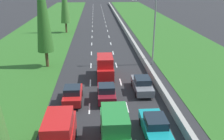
{
  "coord_description": "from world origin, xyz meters",
  "views": [
    {
      "loc": [
        -1.03,
        0.76,
        11.28
      ],
      "look_at": [
        1.0,
        30.62,
        0.17
      ],
      "focal_mm": 39.61,
      "sensor_mm": 36.0,
      "label": 1
    }
  ],
  "objects": [
    {
      "name": "teal_sedan_right_lane",
      "position": [
        3.29,
        16.49,
        0.81
      ],
      "size": [
        1.82,
        4.5,
        1.64
      ],
      "color": "teal",
      "rests_on": "ground"
    },
    {
      "name": "poplar_tree_second",
      "position": [
        -7.65,
        33.03,
        8.47
      ],
      "size": [
        2.17,
        2.17,
        14.82
      ],
      "color": "#4C3823",
      "rests_on": "ground"
    },
    {
      "name": "red_van_centre_lane",
      "position": [
        0.01,
        28.37,
        1.4
      ],
      "size": [
        1.96,
        4.9,
        2.82
      ],
      "color": "red",
      "rests_on": "ground"
    },
    {
      "name": "grey_sedan_right_lane",
      "position": [
        3.74,
        24.33,
        0.81
      ],
      "size": [
        1.82,
        4.5,
        1.64
      ],
      "color": "slate",
      "rests_on": "ground"
    },
    {
      "name": "ground_plane",
      "position": [
        0.0,
        60.0,
        0.0
      ],
      "size": [
        300.0,
        300.0,
        0.0
      ],
      "primitive_type": "plane",
      "color": "#28282B",
      "rests_on": "ground"
    },
    {
      "name": "street_light_mast",
      "position": [
        6.46,
        32.95,
        5.23
      ],
      "size": [
        3.2,
        0.28,
        9.0
      ],
      "color": "gray",
      "rests_on": "ground"
    },
    {
      "name": "red_van_left_lane",
      "position": [
        -3.63,
        15.13,
        1.4
      ],
      "size": [
        1.96,
        4.9,
        2.82
      ],
      "color": "red",
      "rests_on": "ground"
    },
    {
      "name": "lane_markings",
      "position": [
        0.0,
        60.0,
        0.01
      ],
      "size": [
        3.64,
        116.0,
        0.01
      ],
      "color": "white",
      "rests_on": "ground"
    },
    {
      "name": "grass_verge_left",
      "position": [
        -12.65,
        60.0,
        0.02
      ],
      "size": [
        14.0,
        140.0,
        0.04
      ],
      "primitive_type": "cube",
      "color": "#2D6623",
      "rests_on": "ground"
    },
    {
      "name": "maroon_hatchback_centre_lane",
      "position": [
        -0.1,
        22.57,
        0.84
      ],
      "size": [
        1.74,
        3.9,
        1.72
      ],
      "color": "maroon",
      "rests_on": "ground"
    },
    {
      "name": "grass_verge_right",
      "position": [
        14.35,
        60.0,
        0.02
      ],
      "size": [
        14.0,
        140.0,
        0.04
      ],
      "primitive_type": "cube",
      "color": "#2D6623",
      "rests_on": "ground"
    },
    {
      "name": "red_hatchback_left_lane",
      "position": [
        -3.35,
        22.39,
        0.84
      ],
      "size": [
        1.74,
        3.9,
        1.72
      ],
      "color": "red",
      "rests_on": "ground"
    },
    {
      "name": "green_van_centre_lane",
      "position": [
        0.15,
        15.51,
        1.4
      ],
      "size": [
        1.96,
        4.9,
        2.82
      ],
      "color": "#237A33",
      "rests_on": "ground"
    },
    {
      "name": "median_barrier",
      "position": [
        5.7,
        60.0,
        0.42
      ],
      "size": [
        0.44,
        120.0,
        0.85
      ],
      "primitive_type": "cube",
      "color": "#9E9B93",
      "rests_on": "ground"
    }
  ]
}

